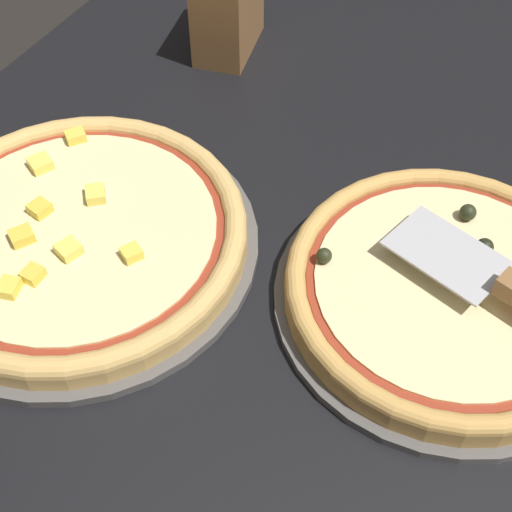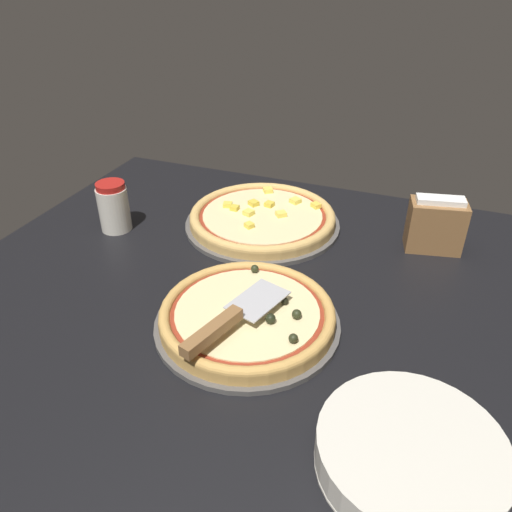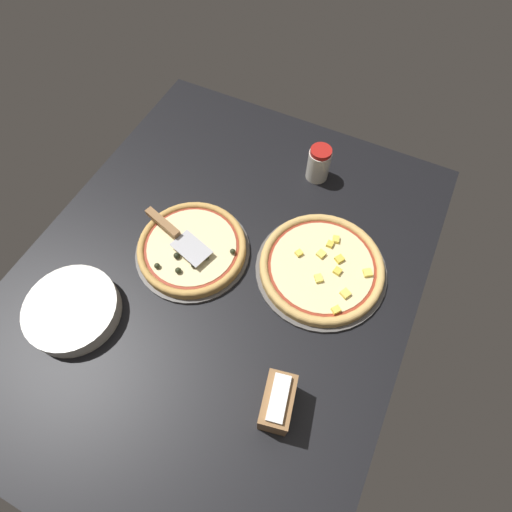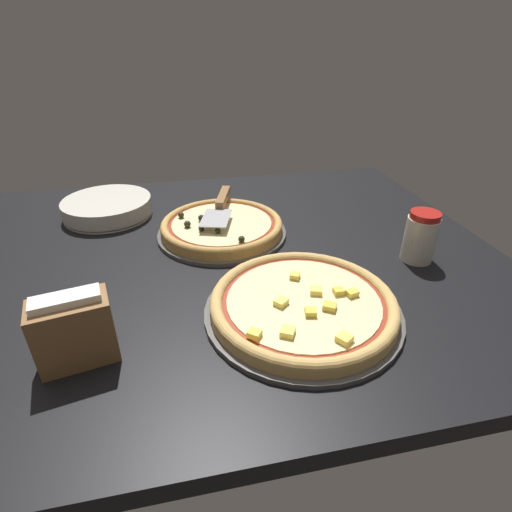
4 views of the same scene
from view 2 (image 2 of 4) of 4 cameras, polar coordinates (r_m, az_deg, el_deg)
name	(u,v)px [view 2 (image 2 of 4)]	position (r cm, az deg, el deg)	size (l,w,h in cm)	color
ground_plane	(283,306)	(97.43, 3.10, -5.73)	(135.55, 107.36, 3.60)	black
pizza_pan_front	(247,323)	(89.72, -0.99, -7.69)	(33.05, 33.05, 1.00)	#565451
pizza_front	(247,314)	(88.38, -0.99, -6.65)	(31.06, 31.06, 4.23)	tan
pizza_pan_back	(262,224)	(120.44, 0.73, 3.70)	(37.01, 37.01, 1.00)	#565451
pizza_back	(262,217)	(119.55, 0.74, 4.53)	(34.79, 34.79, 3.25)	#DBAD60
serving_spatula	(224,323)	(81.29, -3.68, -7.67)	(11.05, 23.79, 2.00)	#B7B7BC
plate_stack	(410,454)	(71.68, 17.20, -20.79)	(24.36, 24.36, 4.90)	silver
parmesan_shaker	(114,207)	(121.28, -15.96, 5.43)	(7.15, 7.15, 11.81)	silver
napkin_holder	(436,225)	(115.51, 19.84, 3.37)	(12.86, 8.86, 12.44)	olive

